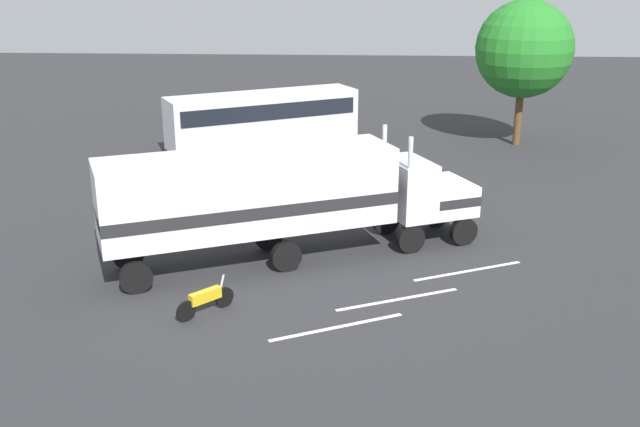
# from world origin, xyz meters

# --- Properties ---
(ground_plane) EXTENTS (120.00, 120.00, 0.00)m
(ground_plane) POSITION_xyz_m (0.00, 0.00, 0.00)
(ground_plane) COLOR #2D2D30
(lane_stripe_near) EXTENTS (4.04, 2.04, 0.01)m
(lane_stripe_near) POSITION_xyz_m (0.51, -3.50, 0.01)
(lane_stripe_near) COLOR silver
(lane_stripe_near) RESTS_ON ground_plane
(lane_stripe_mid) EXTENTS (4.06, 1.99, 0.01)m
(lane_stripe_mid) POSITION_xyz_m (-2.10, -5.99, 0.01)
(lane_stripe_mid) COLOR silver
(lane_stripe_mid) RESTS_ON ground_plane
(lane_stripe_far) EXTENTS (4.02, 2.09, 0.01)m
(lane_stripe_far) POSITION_xyz_m (-4.02, -8.03, 0.01)
(lane_stripe_far) COLOR silver
(lane_stripe_far) RESTS_ON ground_plane
(semi_truck) EXTENTS (13.94, 8.07, 4.50)m
(semi_truck) POSITION_xyz_m (-6.33, -2.74, 2.52)
(semi_truck) COLOR white
(semi_truck) RESTS_ON ground_plane
(person_bystander) EXTENTS (0.46, 0.46, 1.63)m
(person_bystander) POSITION_xyz_m (-8.25, -0.75, 0.89)
(person_bystander) COLOR #2D3347
(person_bystander) RESTS_ON ground_plane
(parked_bus) EXTENTS (10.86, 7.55, 3.40)m
(parked_bus) POSITION_xyz_m (-9.03, 13.49, 2.07)
(parked_bus) COLOR silver
(parked_bus) RESTS_ON ground_plane
(motorcycle) EXTENTS (1.52, 1.60, 1.12)m
(motorcycle) POSITION_xyz_m (-8.16, -7.33, 0.48)
(motorcycle) COLOR black
(motorcycle) RESTS_ON ground_plane
(tree_left) EXTENTS (5.63, 5.63, 8.48)m
(tree_left) POSITION_xyz_m (5.95, 16.02, 5.65)
(tree_left) COLOR brown
(tree_left) RESTS_ON ground_plane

